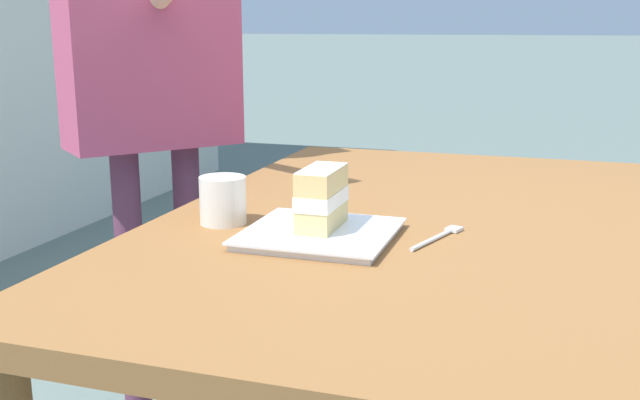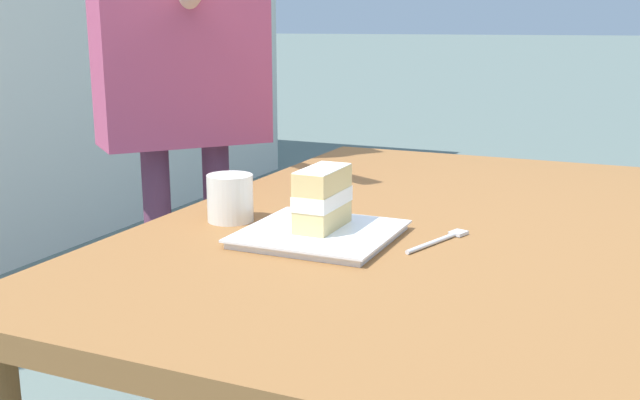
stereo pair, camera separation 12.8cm
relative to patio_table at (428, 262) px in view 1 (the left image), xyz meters
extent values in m
cylinder|color=brown|center=(0.68, -0.44, -0.30)|extent=(0.07, 0.07, 0.71)
cylinder|color=brown|center=(0.68, 0.44, -0.30)|extent=(0.07, 0.07, 0.71)
cube|color=brown|center=(0.00, 0.00, 0.07)|extent=(1.47, 1.00, 0.04)
cube|color=white|center=(-0.21, 0.15, 0.10)|extent=(0.24, 0.24, 0.01)
cube|color=white|center=(-0.21, 0.15, 0.11)|extent=(0.25, 0.25, 0.00)
cube|color=#E0C17A|center=(-0.19, 0.16, 0.13)|extent=(0.13, 0.06, 0.04)
cube|color=white|center=(-0.19, 0.16, 0.16)|extent=(0.13, 0.06, 0.03)
sphere|color=red|center=(-0.15, 0.18, 0.16)|extent=(0.01, 0.01, 0.01)
sphere|color=red|center=(-0.21, 0.18, 0.16)|extent=(0.02, 0.02, 0.02)
sphere|color=red|center=(-0.18, 0.18, 0.16)|extent=(0.01, 0.01, 0.01)
cube|color=#E0C17A|center=(-0.19, 0.16, 0.19)|extent=(0.13, 0.06, 0.04)
cube|color=white|center=(-0.19, 0.16, 0.21)|extent=(0.12, 0.06, 0.00)
cylinder|color=silver|center=(-0.17, -0.03, 0.10)|extent=(0.14, 0.05, 0.01)
cube|color=silver|center=(-0.09, -0.06, 0.10)|extent=(0.04, 0.03, 0.01)
cylinder|color=silver|center=(-0.17, 0.36, 0.14)|extent=(0.09, 0.09, 0.09)
cylinder|color=black|center=(-0.17, 0.36, 0.17)|extent=(0.08, 0.08, 0.00)
cylinder|color=#5D3049|center=(0.24, 0.83, -0.26)|extent=(0.07, 0.07, 0.80)
cylinder|color=#5D3049|center=(0.37, 0.73, -0.26)|extent=(0.07, 0.07, 0.80)
cube|color=#B7476B|center=(0.31, 0.78, 0.43)|extent=(0.45, 0.42, 0.57)
camera|label=1|loc=(-1.39, -0.23, 0.45)|focal=41.83mm
camera|label=2|loc=(-1.35, -0.35, 0.45)|focal=41.83mm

